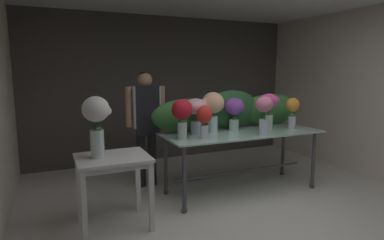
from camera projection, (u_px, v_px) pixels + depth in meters
ground_plane at (207, 186)px, 4.67m from camera, size 7.74×7.74×0.00m
wall_back at (165, 89)px, 6.06m from camera, size 5.11×0.12×2.61m
wall_right at (342, 91)px, 5.50m from camera, size 0.12×3.64×2.61m
display_table_glass at (242, 141)px, 4.39m from camera, size 2.16×0.84×0.84m
side_table_white at (113, 166)px, 3.39m from camera, size 0.74×0.62×0.77m
florist at (146, 117)px, 4.56m from camera, size 0.57×0.24×1.63m
foliage_backdrop at (232, 111)px, 4.61m from camera, size 2.39×0.28×0.54m
vase_sunset_lilies at (293, 110)px, 4.57m from camera, size 0.19×0.19×0.44m
vase_scarlet_carnations at (204, 119)px, 3.90m from camera, size 0.19×0.19×0.41m
vase_rosy_freesia at (264, 110)px, 4.10m from camera, size 0.22×0.22×0.50m
vase_violet_tulips at (234, 110)px, 4.43m from camera, size 0.27×0.27×0.45m
vase_fuchsia_snapdragons at (269, 106)px, 4.44m from camera, size 0.28×0.26×0.51m
vase_blush_peonies at (196, 111)px, 4.15m from camera, size 0.30×0.29×0.47m
vase_crimson_ranunculus at (182, 114)px, 3.87m from camera, size 0.25×0.25×0.48m
vase_peach_anemones at (213, 107)px, 4.28m from camera, size 0.34×0.29×0.54m
vase_white_roses_tall at (96, 120)px, 3.25m from camera, size 0.29×0.27×0.63m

